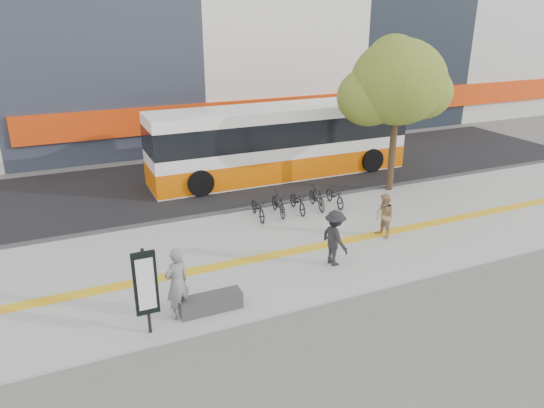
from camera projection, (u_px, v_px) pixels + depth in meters
name	position (u px, v px, depth m)	size (l,w,h in m)	color
ground	(283.00, 272.00, 14.85)	(120.00, 120.00, 0.00)	#5E5E5A
sidewalk	(264.00, 251.00, 16.12)	(40.00, 7.00, 0.08)	gray
tactile_strip	(270.00, 256.00, 15.68)	(40.00, 0.45, 0.01)	gold
street	(198.00, 183.00, 22.53)	(40.00, 8.00, 0.06)	black
curb	(228.00, 212.00, 19.10)	(40.00, 0.25, 0.14)	#343437
bench	(211.00, 303.00, 12.74)	(1.60, 0.45, 0.45)	#343437
signboard	(146.00, 285.00, 11.49)	(0.55, 0.10, 2.20)	black
street_tree	(396.00, 84.00, 20.06)	(4.40, 3.80, 6.31)	#322016
bus	(281.00, 143.00, 22.99)	(12.04, 2.85, 3.20)	white
bicycle_row	(298.00, 201.00, 19.02)	(3.95, 1.60, 0.91)	black
seated_woman	(177.00, 283.00, 12.26)	(0.68, 0.45, 1.86)	black
pedestrian_tan	(385.00, 216.00, 16.72)	(0.74, 0.57, 1.51)	tan
pedestrian_dark	(335.00, 238.00, 14.89)	(1.11, 0.64, 1.71)	black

